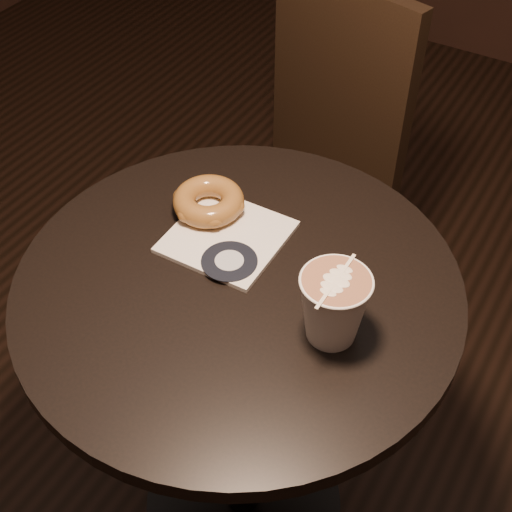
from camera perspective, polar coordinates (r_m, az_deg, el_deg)
name	(u,v)px	position (r m, az deg, el deg)	size (l,w,h in m)	color
cafe_table	(240,358)	(1.26, -1.30, -8.15)	(0.70, 0.70, 0.75)	black
chair	(311,164)	(1.69, 4.44, 7.32)	(0.45, 0.45, 0.94)	black
pastry_bag	(227,237)	(1.17, -2.33, 1.55)	(0.18, 0.18, 0.01)	white
doughnut	(209,201)	(1.20, -3.82, 4.41)	(0.12, 0.12, 0.04)	brown
latte_cup	(333,308)	(1.00, 6.21, -4.14)	(0.10, 0.10, 0.11)	silver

